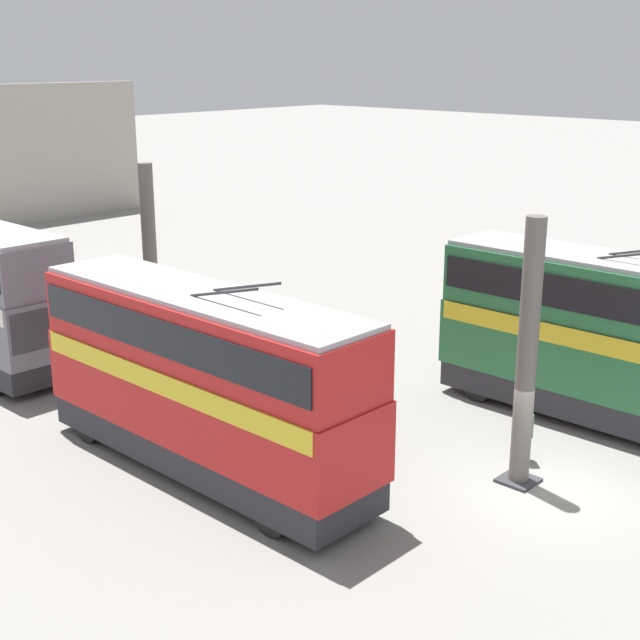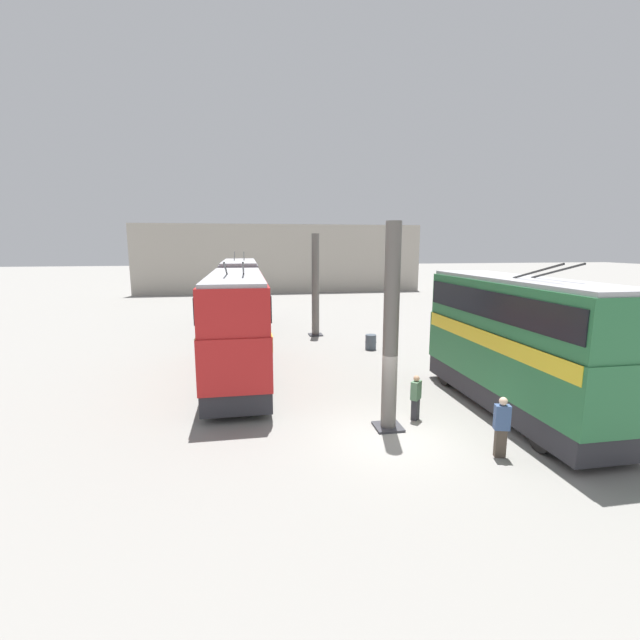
# 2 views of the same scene
# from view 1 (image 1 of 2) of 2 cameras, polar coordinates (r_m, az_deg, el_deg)

# --- Properties ---
(ground_plane) EXTENTS (240.00, 240.00, 0.00)m
(ground_plane) POSITION_cam_1_polar(r_m,az_deg,el_deg) (22.93, 14.02, -10.52)
(ground_plane) COLOR gray
(support_column_near) EXTENTS (0.89, 0.89, 6.72)m
(support_column_near) POSITION_cam_1_polar(r_m,az_deg,el_deg) (21.97, 13.09, -2.49)
(support_column_near) COLOR #605B56
(support_column_near) RESTS_ON ground_plane
(support_column_far) EXTENTS (0.89, 0.89, 6.72)m
(support_column_far) POSITION_cam_1_polar(r_m,az_deg,el_deg) (31.85, -10.80, 3.61)
(support_column_far) COLOR #605B56
(support_column_far) RESTS_ON ground_plane
(bus_left_near) EXTENTS (9.14, 2.54, 5.49)m
(bus_left_near) POSITION_cam_1_polar(r_m,az_deg,el_deg) (26.59, 17.29, -0.52)
(bus_left_near) COLOR black
(bus_left_near) RESTS_ON ground_plane
(bus_right_near) EXTENTS (10.29, 2.54, 5.37)m
(bus_right_near) POSITION_cam_1_polar(r_m,az_deg,el_deg) (22.37, -7.53, -3.28)
(bus_right_near) COLOR black
(bus_right_near) RESTS_ON ground_plane
(person_aisle_foreground) EXTENTS (0.47, 0.47, 1.59)m
(person_aisle_foreground) POSITION_cam_1_polar(r_m,az_deg,el_deg) (24.01, 13.07, -6.96)
(person_aisle_foreground) COLOR #2D2D33
(person_aisle_foreground) RESTS_ON ground_plane
(oil_drum) EXTENTS (0.66, 0.66, 0.87)m
(oil_drum) POSITION_cam_1_polar(r_m,az_deg,el_deg) (30.90, -1.82, -1.91)
(oil_drum) COLOR #424C56
(oil_drum) RESTS_ON ground_plane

